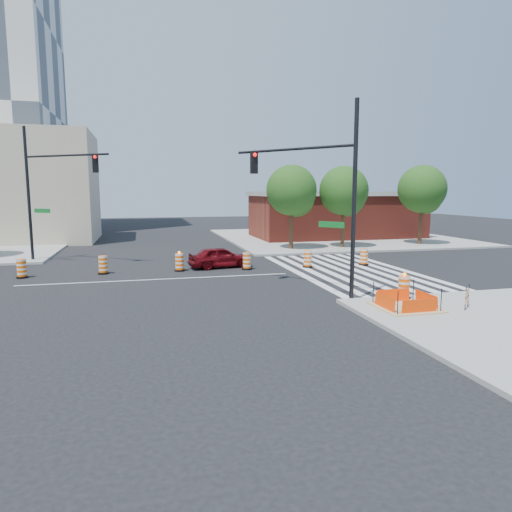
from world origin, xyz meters
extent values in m
plane|color=black|center=(0.00, 0.00, 0.00)|extent=(120.00, 120.00, 0.00)
cube|color=gray|center=(18.00, 18.00, 0.07)|extent=(22.00, 22.00, 0.15)
cube|color=silver|center=(7.80, 0.00, 0.01)|extent=(0.45, 13.50, 0.01)
cube|color=silver|center=(8.70, 0.00, 0.01)|extent=(0.45, 13.50, 0.01)
cube|color=silver|center=(9.60, 0.00, 0.01)|extent=(0.45, 13.50, 0.01)
cube|color=silver|center=(10.50, 0.00, 0.01)|extent=(0.45, 13.50, 0.01)
cube|color=silver|center=(11.40, 0.00, 0.01)|extent=(0.45, 13.50, 0.01)
cube|color=silver|center=(12.30, 0.00, 0.01)|extent=(0.45, 13.50, 0.01)
cube|color=silver|center=(13.20, 0.00, 0.01)|extent=(0.45, 13.50, 0.01)
cube|color=silver|center=(14.10, 0.00, 0.01)|extent=(0.45, 13.50, 0.01)
cube|color=silver|center=(0.00, 0.00, 0.01)|extent=(14.00, 0.12, 0.01)
cube|color=tan|center=(9.00, -9.00, 0.17)|extent=(2.20, 2.20, 0.05)
cube|color=#FF3E05|center=(9.00, -9.90, 0.43)|extent=(1.44, 0.02, 0.55)
cube|color=#FF3E05|center=(9.00, -8.10, 0.43)|extent=(1.44, 0.02, 0.55)
cube|color=#FF3E05|center=(8.10, -9.00, 0.43)|extent=(0.02, 1.44, 0.55)
cube|color=#FF3E05|center=(9.90, -9.00, 0.43)|extent=(0.02, 1.44, 0.55)
cylinder|color=black|center=(8.10, -9.90, 0.60)|extent=(0.04, 0.04, 0.90)
cylinder|color=black|center=(9.90, -9.90, 0.60)|extent=(0.04, 0.04, 0.90)
cylinder|color=black|center=(8.10, -8.10, 0.60)|extent=(0.04, 0.04, 0.90)
cylinder|color=black|center=(9.90, -8.10, 0.60)|extent=(0.04, 0.04, 0.90)
cube|color=maroon|center=(18.00, 18.00, 2.10)|extent=(16.00, 8.00, 4.20)
cube|color=gray|center=(18.00, 18.00, 4.40)|extent=(16.50, 8.50, 0.40)
cube|color=#B9A98D|center=(-12.00, 22.00, 5.00)|extent=(14.00, 10.00, 10.00)
imported|color=#58070C|center=(3.78, 2.97, 0.65)|extent=(4.04, 2.19, 1.30)
cylinder|color=black|center=(7.71, -6.96, 4.22)|extent=(0.18, 0.18, 8.14)
cylinder|color=black|center=(5.81, -4.57, 6.46)|extent=(3.90, 4.86, 0.12)
cube|color=black|center=(4.47, -2.90, 5.95)|extent=(0.33, 0.29, 1.02)
sphere|color=#FF0C0C|center=(4.47, -3.08, 6.31)|extent=(0.18, 0.18, 0.18)
cube|color=#0C591E|center=(7.07, -6.16, 3.20)|extent=(0.79, 0.98, 0.25)
cylinder|color=black|center=(-7.88, 8.39, 4.45)|extent=(0.19, 0.19, 8.60)
cylinder|color=black|center=(-5.23, 6.55, 6.82)|extent=(5.38, 3.78, 0.13)
cube|color=black|center=(-3.37, 5.27, 6.28)|extent=(0.34, 0.30, 1.08)
sphere|color=#FF0C0C|center=(-3.37, 5.09, 6.66)|extent=(0.19, 0.19, 0.19)
cube|color=#0C591E|center=(-6.99, 7.78, 3.38)|extent=(1.09, 0.77, 0.27)
cylinder|color=black|center=(9.71, -7.71, 0.20)|extent=(0.57, 0.57, 0.10)
cylinder|color=#FF5B05|center=(9.71, -7.71, 0.68)|extent=(0.46, 0.46, 0.91)
sphere|color=#FF990C|center=(9.71, -7.71, 1.20)|extent=(0.15, 0.15, 0.15)
cube|color=#FF5B05|center=(11.23, -9.64, 0.77)|extent=(0.58, 0.54, 0.25)
cube|color=#FF5B05|center=(11.23, -9.64, 0.49)|extent=(0.58, 0.54, 0.20)
cylinder|color=black|center=(10.98, -9.86, 0.60)|extent=(0.04, 0.04, 0.89)
cylinder|color=black|center=(11.48, -9.41, 0.60)|extent=(0.04, 0.04, 0.89)
cylinder|color=#382314|center=(10.57, 9.71, 2.09)|extent=(0.32, 0.32, 4.19)
sphere|color=#164714|center=(10.57, 9.71, 4.71)|extent=(3.92, 3.92, 3.92)
sphere|color=#164714|center=(11.06, 10.01, 4.05)|extent=(2.88, 2.88, 2.88)
sphere|color=#164714|center=(10.17, 9.51, 4.32)|extent=(2.62, 2.62, 2.62)
cylinder|color=#382314|center=(14.94, 9.68, 2.08)|extent=(0.28, 0.28, 4.17)
sphere|color=#164714|center=(14.94, 9.68, 4.69)|extent=(3.91, 3.91, 3.91)
sphere|color=#164714|center=(15.38, 9.94, 4.04)|extent=(2.87, 2.87, 2.87)
sphere|color=#164714|center=(14.58, 9.50, 4.30)|extent=(2.60, 2.60, 2.60)
cylinder|color=#382314|center=(22.32, 10.11, 2.15)|extent=(0.33, 0.33, 4.29)
sphere|color=#164714|center=(22.32, 10.11, 4.83)|extent=(4.02, 4.02, 4.02)
sphere|color=#164714|center=(22.83, 10.42, 4.16)|extent=(2.95, 2.95, 2.95)
sphere|color=#164714|center=(21.91, 9.91, 4.43)|extent=(2.68, 2.68, 2.68)
cylinder|color=black|center=(-7.11, 2.19, 0.05)|extent=(0.60, 0.60, 0.10)
cylinder|color=#FF5B05|center=(-7.11, 2.19, 0.55)|extent=(0.48, 0.48, 0.95)
cylinder|color=black|center=(-2.97, 2.40, 0.05)|extent=(0.60, 0.60, 0.10)
cylinder|color=#FF5B05|center=(-2.97, 2.40, 0.55)|extent=(0.48, 0.48, 0.95)
cylinder|color=black|center=(1.27, 2.29, 0.05)|extent=(0.60, 0.60, 0.10)
cylinder|color=#FF5B05|center=(1.27, 2.29, 0.55)|extent=(0.48, 0.48, 0.95)
sphere|color=#FF990C|center=(1.27, 2.29, 1.10)|extent=(0.16, 0.16, 0.16)
cylinder|color=black|center=(5.21, 1.87, 0.05)|extent=(0.60, 0.60, 0.10)
cylinder|color=#FF5B05|center=(5.21, 1.87, 0.55)|extent=(0.48, 0.48, 0.95)
cylinder|color=black|center=(8.98, 1.71, 0.05)|extent=(0.60, 0.60, 0.10)
cylinder|color=#FF5B05|center=(8.98, 1.71, 0.55)|extent=(0.48, 0.48, 0.95)
cylinder|color=black|center=(12.73, 1.68, 0.05)|extent=(0.60, 0.60, 0.10)
cylinder|color=#FF5B05|center=(12.73, 1.68, 0.55)|extent=(0.48, 0.48, 0.95)
camera|label=1|loc=(-0.77, -24.23, 4.59)|focal=32.00mm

